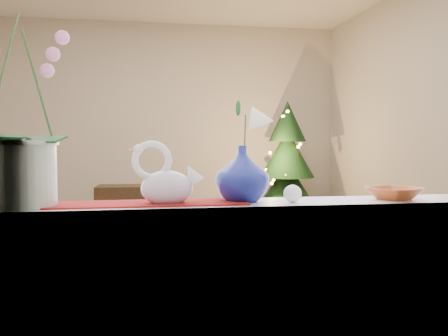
# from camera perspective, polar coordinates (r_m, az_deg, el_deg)

# --- Properties ---
(ground) EXTENTS (5.00, 5.00, 0.00)m
(ground) POSITION_cam_1_polar(r_m,az_deg,el_deg) (4.33, -4.03, -12.29)
(ground) COLOR #3B2718
(ground) RESTS_ON ground
(wall_back) EXTENTS (4.50, 0.10, 2.70)m
(wall_back) POSITION_cam_1_polar(r_m,az_deg,el_deg) (6.67, -6.24, 4.77)
(wall_back) COLOR beige
(wall_back) RESTS_ON ground
(wall_front) EXTENTS (4.50, 0.10, 2.70)m
(wall_front) POSITION_cam_1_polar(r_m,az_deg,el_deg) (1.72, 4.32, 9.96)
(wall_front) COLOR beige
(wall_front) RESTS_ON ground
(wall_right) EXTENTS (0.10, 5.00, 2.70)m
(wall_right) POSITION_cam_1_polar(r_m,az_deg,el_deg) (4.94, 22.97, 5.18)
(wall_right) COLOR beige
(wall_right) RESTS_ON ground
(windowsill) EXTENTS (2.20, 0.26, 0.04)m
(windowsill) POSITION_cam_1_polar(r_m,az_deg,el_deg) (1.85, 3.28, -4.51)
(windowsill) COLOR white
(windowsill) RESTS_ON window_apron
(runner) EXTENTS (0.70, 0.20, 0.01)m
(runner) POSITION_cam_1_polar(r_m,az_deg,el_deg) (1.80, -8.62, -4.01)
(runner) COLOR maroon
(runner) RESTS_ON windowsill
(orchid_pot) EXTENTS (0.33, 0.33, 0.75)m
(orchid_pot) POSITION_cam_1_polar(r_m,az_deg,el_deg) (1.83, -22.39, 7.56)
(orchid_pot) COLOR beige
(orchid_pot) RESTS_ON windowsill
(swan) EXTENTS (0.27, 0.18, 0.21)m
(swan) POSITION_cam_1_polar(r_m,az_deg,el_deg) (1.77, -6.55, -0.74)
(swan) COLOR silver
(swan) RESTS_ON windowsill
(blue_vase) EXTENTS (0.27, 0.27, 0.24)m
(blue_vase) POSITION_cam_1_polar(r_m,az_deg,el_deg) (1.84, 2.11, -0.17)
(blue_vase) COLOR navy
(blue_vase) RESTS_ON windowsill
(lily) EXTENTS (0.13, 0.08, 0.18)m
(lily) POSITION_cam_1_polar(r_m,az_deg,el_deg) (1.84, 2.12, 6.36)
(lily) COLOR white
(lily) RESTS_ON blue_vase
(paperweight) EXTENTS (0.08, 0.08, 0.07)m
(paperweight) POSITION_cam_1_polar(r_m,az_deg,el_deg) (1.83, 7.84, -2.93)
(paperweight) COLOR white
(paperweight) RESTS_ON windowsill
(amber_dish) EXTENTS (0.22, 0.22, 0.04)m
(amber_dish) POSITION_cam_1_polar(r_m,az_deg,el_deg) (2.03, 18.88, -2.85)
(amber_dish) COLOR #A2471D
(amber_dish) RESTS_ON windowsill
(xmas_tree) EXTENTS (1.03, 1.03, 1.65)m
(xmas_tree) POSITION_cam_1_polar(r_m,az_deg,el_deg) (6.34, 7.23, 0.13)
(xmas_tree) COLOR black
(xmas_tree) RESTS_ON ground
(side_table) EXTENTS (0.88, 0.48, 0.64)m
(side_table) POSITION_cam_1_polar(r_m,az_deg,el_deg) (5.82, -10.13, -5.14)
(side_table) COLOR black
(side_table) RESTS_ON ground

